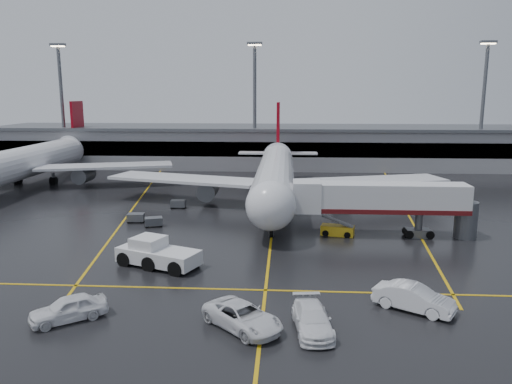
{
  "coord_description": "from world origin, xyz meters",
  "views": [
    {
      "loc": [
        1.54,
        -58.96,
        15.33
      ],
      "look_at": [
        -2.0,
        -2.0,
        4.0
      ],
      "focal_mm": 34.61,
      "sensor_mm": 36.0,
      "label": 1
    }
  ],
  "objects": [
    {
      "name": "baggage_cart_c",
      "position": [
        -13.19,
        6.17,
        0.63
      ],
      "size": [
        2.04,
        1.36,
        1.12
      ],
      "color": "#595B60",
      "rests_on": "ground"
    },
    {
      "name": "terminal",
      "position": [
        0.0,
        47.93,
        4.32
      ],
      "size": [
        122.0,
        19.0,
        8.6
      ],
      "color": "gray",
      "rests_on": "ground"
    },
    {
      "name": "apron_line_stop",
      "position": [
        0.0,
        -22.0,
        0.01
      ],
      "size": [
        60.0,
        0.25,
        0.02
      ],
      "primitive_type": "cube",
      "color": "gold",
      "rests_on": "ground"
    },
    {
      "name": "second_airliner",
      "position": [
        -42.0,
        21.7,
        4.21
      ],
      "size": [
        48.8,
        45.6,
        14.1
      ],
      "color": "silver",
      "rests_on": "ground"
    },
    {
      "name": "belt_loader",
      "position": [
        7.28,
        -5.83,
        0.56
      ],
      "size": [
        3.84,
        2.42,
        2.26
      ],
      "color": "yellow",
      "rests_on": "ground"
    },
    {
      "name": "pushback_tractor",
      "position": [
        -10.12,
        -16.85,
        1.08
      ],
      "size": [
        8.15,
        5.7,
        2.7
      ],
      "color": "silver",
      "rests_on": "ground"
    },
    {
      "name": "service_van_d",
      "position": [
        -13.31,
        -28.15,
        0.88
      ],
      "size": [
        5.38,
        4.7,
        1.75
      ],
      "primitive_type": "imported",
      "rotation": [
        0.0,
        0.0,
        -0.94
      ],
      "color": "white",
      "rests_on": "ground"
    },
    {
      "name": "ground",
      "position": [
        0.0,
        0.0,
        0.0
      ],
      "size": [
        220.0,
        220.0,
        0.0
      ],
      "primitive_type": "plane",
      "color": "black",
      "rests_on": "ground"
    },
    {
      "name": "baggage_cart_a",
      "position": [
        -14.0,
        -3.55,
        0.63
      ],
      "size": [
        2.31,
        1.87,
        1.12
      ],
      "color": "#595B60",
      "rests_on": "ground"
    },
    {
      "name": "service_van_b",
      "position": [
        3.36,
        -28.63,
        0.82
      ],
      "size": [
        2.92,
        5.85,
        1.63
      ],
      "primitive_type": "imported",
      "rotation": [
        0.0,
        0.0,
        0.11
      ],
      "color": "white",
      "rests_on": "ground"
    },
    {
      "name": "light_mast_left",
      "position": [
        -45.0,
        42.0,
        14.47
      ],
      "size": [
        3.0,
        1.2,
        25.45
      ],
      "color": "#595B60",
      "rests_on": "ground"
    },
    {
      "name": "jet_bridge",
      "position": [
        11.87,
        -6.0,
        3.93
      ],
      "size": [
        19.9,
        3.4,
        6.05
      ],
      "color": "silver",
      "rests_on": "ground"
    },
    {
      "name": "apron_line_right",
      "position": [
        18.0,
        10.0,
        0.01
      ],
      "size": [
        7.57,
        69.64,
        0.02
      ],
      "primitive_type": "cube",
      "rotation": [
        0.0,
        0.0,
        -0.1
      ],
      "color": "gold",
      "rests_on": "ground"
    },
    {
      "name": "apron_line_left",
      "position": [
        -20.0,
        10.0,
        0.01
      ],
      "size": [
        9.99,
        69.35,
        0.02
      ],
      "primitive_type": "cube",
      "rotation": [
        0.0,
        0.0,
        0.14
      ],
      "color": "gold",
      "rests_on": "ground"
    },
    {
      "name": "service_van_a",
      "position": [
        -1.24,
        -28.57,
        0.84
      ],
      "size": [
        6.26,
        6.17,
        1.67
      ],
      "primitive_type": "imported",
      "rotation": [
        0.0,
        0.0,
        0.8
      ],
      "color": "white",
      "rests_on": "ground"
    },
    {
      "name": "baggage_cart_b",
      "position": [
        -16.66,
        -1.75,
        0.63
      ],
      "size": [
        2.09,
        1.44,
        1.12
      ],
      "color": "#595B60",
      "rests_on": "ground"
    },
    {
      "name": "apron_line_centre",
      "position": [
        0.0,
        0.0,
        0.01
      ],
      "size": [
        0.25,
        90.0,
        0.02
      ],
      "primitive_type": "cube",
      "color": "gold",
      "rests_on": "ground"
    },
    {
      "name": "main_airliner",
      "position": [
        0.0,
        9.7,
        4.21
      ],
      "size": [
        48.8,
        45.6,
        14.1
      ],
      "color": "silver",
      "rests_on": "ground"
    },
    {
      "name": "light_mast_mid",
      "position": [
        -5.0,
        42.0,
        14.47
      ],
      "size": [
        3.0,
        1.2,
        25.45
      ],
      "color": "#595B60",
      "rests_on": "ground"
    },
    {
      "name": "service_van_c",
      "position": [
        10.81,
        -25.0,
        0.94
      ],
      "size": [
        5.9,
        4.7,
        1.88
      ],
      "primitive_type": "imported",
      "rotation": [
        0.0,
        0.0,
        1.02
      ],
      "color": "silver",
      "rests_on": "ground"
    },
    {
      "name": "light_mast_right",
      "position": [
        40.0,
        42.0,
        14.47
      ],
      "size": [
        3.0,
        1.2,
        25.45
      ],
      "color": "#595B60",
      "rests_on": "ground"
    }
  ]
}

